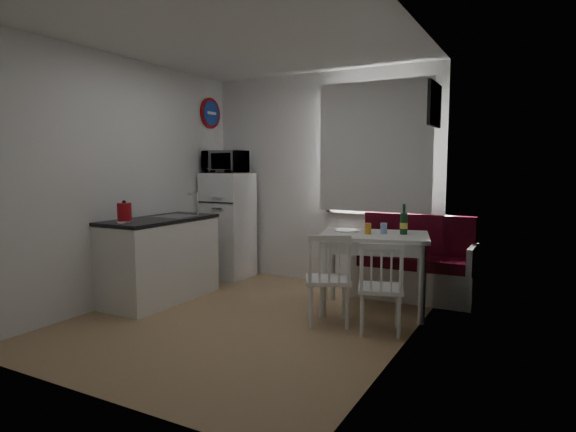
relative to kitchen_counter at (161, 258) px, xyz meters
The scene contains 22 objects.
floor 1.29m from the kitchen_counter, ahead, with size 3.00×3.50×0.02m, color tan.
ceiling 2.46m from the kitchen_counter, ahead, with size 3.00×3.50×0.02m, color white.
wall_back 2.17m from the kitchen_counter, 53.04° to the left, with size 3.00×0.02×2.60m, color white.
wall_front 2.41m from the kitchen_counter, 57.81° to the right, with size 3.00×0.02×2.60m, color white.
wall_left 0.91m from the kitchen_counter, 152.61° to the right, with size 0.02×3.50×2.60m, color white.
wall_right 2.83m from the kitchen_counter, ahead, with size 0.02×3.50×2.60m, color white.
window 2.72m from the kitchen_counter, 39.47° to the left, with size 1.22×0.06×1.47m, color white.
curtain 2.71m from the kitchen_counter, 38.19° to the left, with size 1.35×0.02×1.50m, color silver.
kitchen_counter is the anchor object (origin of this frame).
wall_sign 2.15m from the kitchen_counter, 101.80° to the left, with size 0.40×0.40×0.03m, color #19399A.
picture_frame 3.25m from the kitchen_counter, 19.45° to the left, with size 0.04×0.52×0.42m, color black.
bench 2.79m from the kitchen_counter, 29.13° to the left, with size 1.29×0.49×0.92m.
dining_table 2.30m from the kitchen_counter, 17.53° to the left, with size 1.20×0.98×0.79m.
chair_left 1.93m from the kitchen_counter, ahead, with size 0.53×0.54×0.46m.
chair_right 2.43m from the kitchen_counter, ahead, with size 0.48×0.47×0.44m.
fridge 1.27m from the kitchen_counter, 89.10° to the left, with size 0.55×0.55×1.37m, color white.
microwave 1.59m from the kitchen_counter, 89.06° to the left, with size 0.52×0.35×0.29m, color white.
kettle 0.77m from the kitchen_counter, 84.72° to the right, with size 0.16×0.16×0.22m, color #AC0D16.
wine_bottle 2.62m from the kitchen_counter, 17.86° to the left, with size 0.08×0.08×0.30m, color #14411F, non-canonical shape.
drinking_glass_orange 2.26m from the kitchen_counter, 16.69° to the left, with size 0.07×0.07×0.11m, color gold.
drinking_glass_blue 2.41m from the kitchen_counter, 18.10° to the left, with size 0.06×0.06×0.11m, color #8EBAF2.
plate 2.04m from the kitchen_counter, 20.64° to the left, with size 0.26×0.26×0.02m, color white.
Camera 1 is at (2.47, -3.74, 1.46)m, focal length 30.00 mm.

